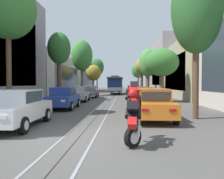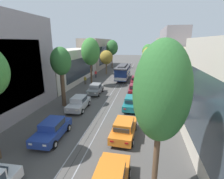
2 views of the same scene
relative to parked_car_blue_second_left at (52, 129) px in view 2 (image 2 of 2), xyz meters
The scene contains 24 objects.
ground_plane 16.79m from the parked_car_blue_second_left, 79.86° to the left, with size 160.00×160.00×0.00m, color #4C4947.
trolley_track_rails 21.00m from the parked_car_blue_second_left, 81.91° to the left, with size 1.14×70.63×0.01m.
building_facade_left 20.32m from the parked_car_blue_second_left, 113.13° to the left, with size 5.88×62.33×10.94m.
building_facade_right 24.16m from the parked_car_blue_second_left, 55.76° to the left, with size 5.90×62.33×10.77m.
parked_car_blue_second_left is the anchor object (origin of this frame).
parked_car_silver_mid_left 6.52m from the parked_car_blue_second_left, 91.80° to the left, with size 2.09×4.40×1.58m.
parked_car_grey_fourth_left 13.05m from the parked_car_blue_second_left, 90.03° to the left, with size 2.08×4.40×1.58m.
parked_car_orange_second_right 6.11m from the parked_car_blue_second_left, 12.82° to the left, with size 2.14×4.42×1.58m.
parked_car_teal_mid_right 9.97m from the parked_car_blue_second_left, 52.22° to the left, with size 2.05×4.38×1.58m.
parked_car_maroon_fourth_right 15.43m from the parked_car_blue_second_left, 66.88° to the left, with size 2.12×4.41×1.58m.
parked_car_maroon_fifth_right 21.27m from the parked_car_blue_second_left, 73.94° to the left, with size 2.09×4.40×1.58m.
street_tree_kerb_left_second 9.07m from the parked_car_blue_second_left, 109.11° to the left, with size 2.50×2.43×7.42m.
street_tree_kerb_left_mid 18.47m from the parked_car_blue_second_left, 96.70° to the left, with size 3.29×3.38×8.66m.
street_tree_kerb_left_fourth 30.28m from the parked_car_blue_second_left, 93.93° to the left, with size 3.26×2.83×5.95m.
street_tree_kerb_left_far 40.73m from the parked_car_blue_second_left, 93.64° to the left, with size 3.58×3.08×8.52m.
street_tree_kerb_right_near 10.43m from the parked_car_blue_second_left, 26.56° to the right, with size 2.59×2.46×8.13m.
street_tree_kerb_right_second 10.88m from the parked_car_blue_second_left, 37.19° to the left, with size 3.37×2.85×5.42m.
street_tree_kerb_right_mid 19.04m from the parked_car_blue_second_left, 64.28° to the left, with size 2.60×2.55×7.07m.
street_tree_kerb_right_fourth 29.05m from the parked_car_blue_second_left, 73.67° to the left, with size 2.61×2.75×6.84m.
street_tree_kerb_right_far 40.97m from the parked_car_blue_second_left, 78.37° to the left, with size 3.42×3.09×7.36m.
cable_car_trolley 24.04m from the parked_car_blue_second_left, 82.94° to the left, with size 2.64×9.15×3.28m.
pedestrian_on_left_pavement 25.25m from the parked_car_blue_second_left, 97.83° to the left, with size 0.55×0.38×1.71m.
pedestrian_on_right_pavement 19.00m from the parked_car_blue_second_left, 101.22° to the left, with size 0.55×0.26×1.62m.
pedestrian_crossing_far 13.48m from the parked_car_blue_second_left, 46.50° to the left, with size 0.55×0.41×1.60m.
Camera 2 is at (4.47, -3.11, 7.95)m, focal length 27.06 mm.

